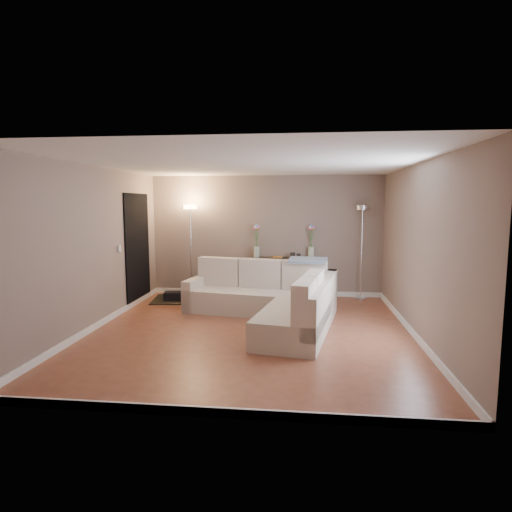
# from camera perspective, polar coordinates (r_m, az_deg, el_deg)

# --- Properties ---
(floor) EXTENTS (5.00, 5.50, 0.01)m
(floor) POSITION_cam_1_polar(r_m,az_deg,el_deg) (6.84, -0.74, -10.06)
(floor) COLOR brown
(floor) RESTS_ON ground
(ceiling) EXTENTS (5.00, 5.50, 0.01)m
(ceiling) POSITION_cam_1_polar(r_m,az_deg,el_deg) (6.56, -0.78, 12.28)
(ceiling) COLOR white
(ceiling) RESTS_ON ground
(wall_back) EXTENTS (5.00, 0.02, 2.60)m
(wall_back) POSITION_cam_1_polar(r_m,az_deg,el_deg) (9.31, 1.31, 2.70)
(wall_back) COLOR gray
(wall_back) RESTS_ON ground
(wall_front) EXTENTS (5.00, 0.02, 2.60)m
(wall_front) POSITION_cam_1_polar(r_m,az_deg,el_deg) (3.88, -5.73, -3.51)
(wall_front) COLOR gray
(wall_front) RESTS_ON ground
(wall_left) EXTENTS (0.02, 5.50, 2.60)m
(wall_left) POSITION_cam_1_polar(r_m,az_deg,el_deg) (7.32, -20.67, 1.05)
(wall_left) COLOR gray
(wall_left) RESTS_ON ground
(wall_right) EXTENTS (0.02, 5.50, 2.60)m
(wall_right) POSITION_cam_1_polar(r_m,az_deg,el_deg) (6.75, 20.91, 0.57)
(wall_right) COLOR gray
(wall_right) RESTS_ON ground
(baseboard_back) EXTENTS (5.00, 0.03, 0.10)m
(baseboard_back) POSITION_cam_1_polar(r_m,az_deg,el_deg) (9.46, 1.28, -4.88)
(baseboard_back) COLOR white
(baseboard_back) RESTS_ON ground
(baseboard_front) EXTENTS (5.00, 0.03, 0.10)m
(baseboard_front) POSITION_cam_1_polar(r_m,az_deg,el_deg) (4.31, -5.44, -20.02)
(baseboard_front) COLOR white
(baseboard_front) RESTS_ON ground
(baseboard_left) EXTENTS (0.03, 5.50, 0.10)m
(baseboard_left) POSITION_cam_1_polar(r_m,az_deg,el_deg) (7.53, -20.08, -8.45)
(baseboard_left) COLOR white
(baseboard_left) RESTS_ON ground
(baseboard_right) EXTENTS (0.03, 5.50, 0.10)m
(baseboard_right) POSITION_cam_1_polar(r_m,az_deg,el_deg) (6.98, 20.25, -9.67)
(baseboard_right) COLOR white
(baseboard_right) RESTS_ON ground
(doorway) EXTENTS (0.02, 1.20, 2.20)m
(doorway) POSITION_cam_1_polar(r_m,az_deg,el_deg) (8.87, -15.49, 0.93)
(doorway) COLOR black
(doorway) RESTS_ON ground
(switch_plate) EXTENTS (0.02, 0.08, 0.12)m
(switch_plate) POSITION_cam_1_polar(r_m,az_deg,el_deg) (8.08, -17.74, 0.98)
(switch_plate) COLOR white
(switch_plate) RESTS_ON ground
(sectional_sofa) EXTENTS (2.85, 3.05, 0.96)m
(sectional_sofa) POSITION_cam_1_polar(r_m,az_deg,el_deg) (7.43, 2.30, -5.79)
(sectional_sofa) COLOR beige
(sectional_sofa) RESTS_ON floor
(throw_blanket) EXTENTS (0.73, 0.48, 0.09)m
(throw_blanket) POSITION_cam_1_polar(r_m,az_deg,el_deg) (7.88, 6.93, -0.56)
(throw_blanket) COLOR gray
(throw_blanket) RESTS_ON sectional_sofa
(console_table) EXTENTS (1.40, 0.45, 0.85)m
(console_table) POSITION_cam_1_polar(r_m,az_deg,el_deg) (9.25, 3.18, -2.47)
(console_table) COLOR black
(console_table) RESTS_ON floor
(leaning_mirror) EXTENTS (0.98, 0.10, 0.76)m
(leaning_mirror) POSITION_cam_1_polar(r_m,az_deg,el_deg) (9.33, 3.70, 2.20)
(leaning_mirror) COLOR black
(leaning_mirror) RESTS_ON console_table
(table_decor) EXTENTS (0.59, 0.14, 0.14)m
(table_decor) POSITION_cam_1_polar(r_m,az_deg,el_deg) (9.15, 3.68, -0.13)
(table_decor) COLOR orange
(table_decor) RESTS_ON console_table
(flower_vase_left) EXTENTS (0.16, 0.13, 0.73)m
(flower_vase_left) POSITION_cam_1_polar(r_m,az_deg,el_deg) (9.17, 0.07, 1.61)
(flower_vase_left) COLOR silver
(flower_vase_left) RESTS_ON console_table
(flower_vase_right) EXTENTS (0.16, 0.13, 0.73)m
(flower_vase_right) POSITION_cam_1_polar(r_m,az_deg,el_deg) (9.19, 7.35, 1.56)
(flower_vase_right) COLOR silver
(flower_vase_right) RESTS_ON console_table
(floor_lamp_lit) EXTENTS (0.31, 0.31, 1.97)m
(floor_lamp_lit) POSITION_cam_1_polar(r_m,az_deg,el_deg) (9.28, -8.71, 3.18)
(floor_lamp_lit) COLOR silver
(floor_lamp_lit) RESTS_ON floor
(floor_lamp_unlit) EXTENTS (0.35, 0.35, 1.96)m
(floor_lamp_unlit) POSITION_cam_1_polar(r_m,az_deg,el_deg) (9.09, 13.97, 2.94)
(floor_lamp_unlit) COLOR silver
(floor_lamp_unlit) RESTS_ON floor
(charcoal_rug) EXTENTS (1.40, 1.13, 0.02)m
(charcoal_rug) POSITION_cam_1_polar(r_m,az_deg,el_deg) (9.13, -9.52, -5.69)
(charcoal_rug) COLOR black
(charcoal_rug) RESTS_ON floor
(black_bag) EXTENTS (0.40, 0.30, 0.24)m
(black_bag) POSITION_cam_1_polar(r_m,az_deg,el_deg) (9.04, -10.96, -5.44)
(black_bag) COLOR black
(black_bag) RESTS_ON charcoal_rug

